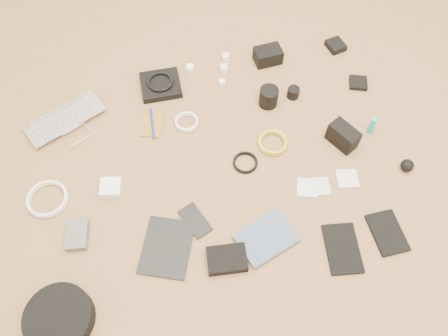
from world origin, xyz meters
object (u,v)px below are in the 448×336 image
object	(u,v)px
tablet	(167,247)
paperback	(278,255)
dslr_camera	(268,56)
laptop	(71,127)
phone	(195,220)
headphone_case	(59,318)

from	to	relation	value
tablet	paperback	bearing A→B (deg)	4.12
dslr_camera	paperback	xyz separation A→B (m)	(-0.27, -0.87, -0.02)
laptop	tablet	world-z (taller)	laptop
tablet	phone	distance (m)	0.14
tablet	laptop	bearing A→B (deg)	138.18
headphone_case	paperback	xyz separation A→B (m)	(0.74, 0.01, -0.02)
laptop	headphone_case	xyz separation A→B (m)	(-0.12, -0.75, 0.02)
laptop	headphone_case	world-z (taller)	headphone_case
dslr_camera	phone	size ratio (longest dim) A/B	0.89
tablet	paperback	xyz separation A→B (m)	(0.36, -0.14, 0.00)
laptop	headphone_case	size ratio (longest dim) A/B	1.50
phone	headphone_case	size ratio (longest dim) A/B	0.61
tablet	paperback	world-z (taller)	paperback
phone	headphone_case	world-z (taller)	headphone_case
tablet	paperback	distance (m)	0.39
phone	headphone_case	xyz separation A→B (m)	(-0.50, -0.21, 0.02)
tablet	headphone_case	world-z (taller)	headphone_case
dslr_camera	headphone_case	distance (m)	1.34
tablet	phone	bearing A→B (deg)	55.16
paperback	tablet	bearing A→B (deg)	53.62
paperback	phone	bearing A→B (deg)	33.83
laptop	dslr_camera	size ratio (longest dim) A/B	2.73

